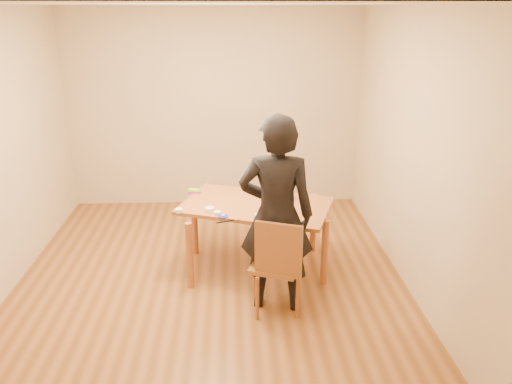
{
  "coord_description": "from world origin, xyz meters",
  "views": [
    {
      "loc": [
        0.25,
        -4.57,
        2.68
      ],
      "look_at": [
        0.48,
        0.2,
        0.9
      ],
      "focal_mm": 35.0,
      "sensor_mm": 36.0,
      "label": 1
    }
  ],
  "objects_px": {
    "dining_chair": "(276,265)",
    "person": "(276,215)",
    "cake": "(279,194)",
    "cake_plate": "(279,198)",
    "dining_table": "(256,206)"
  },
  "relations": [
    {
      "from": "dining_chair",
      "to": "person",
      "type": "bearing_deg",
      "value": 109.75
    },
    {
      "from": "cake",
      "to": "person",
      "type": "xyz_separation_m",
      "value": [
        -0.11,
        -0.86,
        0.12
      ]
    },
    {
      "from": "cake",
      "to": "dining_chair",
      "type": "bearing_deg",
      "value": -96.86
    },
    {
      "from": "dining_chair",
      "to": "cake_plate",
      "type": "relative_size",
      "value": 1.46
    },
    {
      "from": "dining_table",
      "to": "dining_chair",
      "type": "distance_m",
      "value": 0.84
    },
    {
      "from": "dining_chair",
      "to": "cake",
      "type": "relative_size",
      "value": 1.82
    },
    {
      "from": "dining_table",
      "to": "cake_plate",
      "type": "xyz_separation_m",
      "value": [
        0.26,
        0.13,
        0.03
      ]
    },
    {
      "from": "dining_table",
      "to": "dining_chair",
      "type": "xyz_separation_m",
      "value": [
        0.15,
        -0.78,
        -0.28
      ]
    },
    {
      "from": "dining_table",
      "to": "person",
      "type": "distance_m",
      "value": 0.77
    },
    {
      "from": "dining_table",
      "to": "cake",
      "type": "distance_m",
      "value": 0.3
    },
    {
      "from": "cake_plate",
      "to": "dining_chair",
      "type": "bearing_deg",
      "value": -96.86
    },
    {
      "from": "dining_table",
      "to": "dining_chair",
      "type": "height_order",
      "value": "dining_table"
    },
    {
      "from": "cake_plate",
      "to": "person",
      "type": "xyz_separation_m",
      "value": [
        -0.11,
        -0.86,
        0.17
      ]
    },
    {
      "from": "dining_table",
      "to": "cake_plate",
      "type": "relative_size",
      "value": 5.15
    },
    {
      "from": "dining_chair",
      "to": "person",
      "type": "relative_size",
      "value": 0.23
    }
  ]
}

